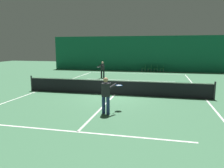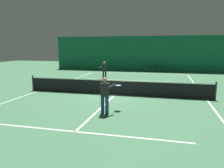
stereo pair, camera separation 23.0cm
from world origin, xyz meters
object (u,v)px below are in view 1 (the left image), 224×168
tennis_net (115,87)px  courtside_chair_3 (163,68)px  player_near (106,93)px  courtside_chair_0 (144,68)px  courtside_chair_2 (156,68)px  player_far (102,68)px  courtside_chair_1 (150,68)px

tennis_net → courtside_chair_3: (3.03, 14.10, -0.03)m
player_near → courtside_chair_0: player_near is taller
courtside_chair_2 → player_far: bearing=-37.7°
player_near → courtside_chair_0: 18.15m
player_near → courtside_chair_0: (0.30, 18.14, -0.50)m
player_far → courtside_chair_2: size_ratio=1.93×
player_near → courtside_chair_1: bearing=22.3°
courtside_chair_2 → courtside_chair_1: bearing=-90.0°
tennis_net → player_near: player_near is taller
tennis_net → courtside_chair_2: size_ratio=14.29×
player_near → courtside_chair_3: (2.55, 18.14, -0.50)m
player_far → tennis_net: bearing=29.9°
courtside_chair_0 → courtside_chair_2: (1.50, 0.00, 0.00)m
tennis_net → player_far: (-2.85, 7.47, 0.44)m
player_far → courtside_chair_1: (4.37, 6.63, -0.46)m
courtside_chair_1 → tennis_net: bearing=-6.2°
courtside_chair_3 → player_near: bearing=-8.0°
courtside_chair_0 → courtside_chair_1: (0.75, 0.00, 0.00)m
player_near → courtside_chair_3: 18.32m
player_near → player_far: player_near is taller
player_far → courtside_chair_2: (5.12, 6.63, -0.46)m
player_near → player_far: bearing=41.7°
player_near → courtside_chair_2: bearing=19.9°
courtside_chair_0 → courtside_chair_3: size_ratio=1.00×
courtside_chair_3 → courtside_chair_0: bearing=-90.0°
courtside_chair_2 → courtside_chair_3: 0.75m
courtside_chair_2 → tennis_net: bearing=-9.2°
tennis_net → courtside_chair_2: bearing=80.8°
courtside_chair_2 → courtside_chair_3: same height
player_near → player_far: 11.98m
courtside_chair_1 → courtside_chair_2: (0.75, 0.00, 0.00)m
courtside_chair_0 → courtside_chair_2: bearing=90.0°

